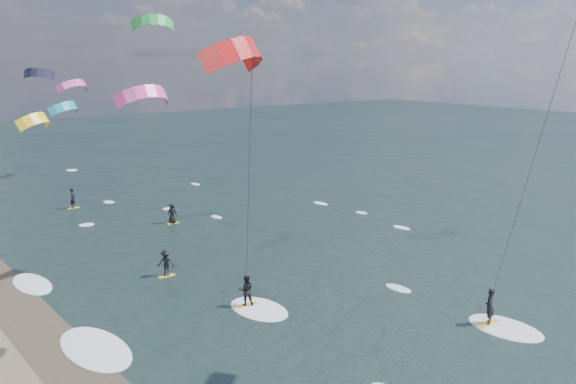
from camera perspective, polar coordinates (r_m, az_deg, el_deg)
kitesurfer_near_a at (r=27.78m, az=23.92°, el=11.69°), size 7.99×8.47×18.05m
kitesurfer_near_b at (r=29.45m, az=-3.16°, el=4.47°), size 7.17×9.02×15.14m
far_kitesurfers at (r=49.87m, az=-12.71°, el=-3.27°), size 7.61×23.06×1.86m
bg_kite_field at (r=72.78m, az=-21.99°, el=9.14°), size 15.41×69.90×10.63m
shoreline_surf at (r=32.85m, az=-17.20°, el=-13.44°), size 2.40×79.40×0.11m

